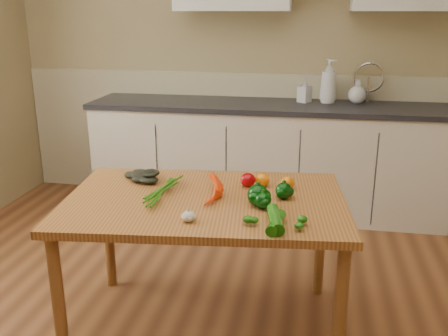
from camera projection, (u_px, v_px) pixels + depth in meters
name	position (u px, v px, depth m)	size (l,w,h in m)	color
room	(172.00, 104.00, 2.00)	(4.04, 5.04, 2.64)	brown
counter_run	(267.00, 157.00, 4.10)	(2.84, 0.64, 1.14)	beige
table	(205.00, 214.00, 2.46)	(1.45, 1.01, 0.73)	#A4642F
soap_bottle_a	(329.00, 81.00, 3.94)	(0.13, 0.13, 0.34)	silver
soap_bottle_b	(305.00, 90.00, 3.98)	(0.09, 0.09, 0.19)	silver
soap_bottle_c	(357.00, 91.00, 3.96)	(0.14, 0.14, 0.18)	silver
carrot_bunch	(198.00, 189.00, 2.46)	(0.25, 0.19, 0.07)	#EB3405
leafy_greens	(140.00, 172.00, 2.67)	(0.19, 0.18, 0.10)	black
garlic_bulb	(188.00, 216.00, 2.16)	(0.06, 0.06, 0.05)	beige
pepper_a	(258.00, 195.00, 2.34)	(0.10, 0.10, 0.10)	#023004
pepper_b	(284.00, 191.00, 2.42)	(0.08, 0.08, 0.08)	#023004
pepper_c	(263.00, 200.00, 2.30)	(0.08, 0.08, 0.08)	#023004
tomato_a	(248.00, 180.00, 2.59)	(0.08, 0.08, 0.07)	#920206
tomato_b	(262.00, 180.00, 2.59)	(0.08, 0.08, 0.07)	#DF6705
tomato_c	(287.00, 183.00, 2.55)	(0.07, 0.07, 0.07)	#DF6705
zucchini_a	(275.00, 219.00, 2.12)	(0.06, 0.06, 0.23)	#124C08
zucchini_b	(276.00, 223.00, 2.09)	(0.05, 0.05, 0.19)	#124C08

